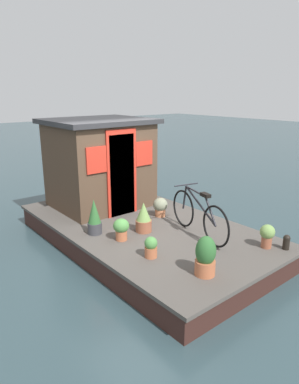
{
  "coord_description": "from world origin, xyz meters",
  "views": [
    {
      "loc": [
        -5.03,
        3.97,
        2.97
      ],
      "look_at": [
        -0.2,
        0.0,
        1.14
      ],
      "focal_mm": 32.38,
      "sensor_mm": 36.0,
      "label": 1
    }
  ],
  "objects_px": {
    "bicycle": "(198,215)",
    "potted_plant_mint": "(94,217)",
    "potted_plant_thyme": "(144,218)",
    "potted_plant_ivy": "(151,247)",
    "potted_plant_rosemary": "(267,235)",
    "potted_plant_fern": "(160,206)",
    "potted_plant_sage": "(121,228)",
    "potted_plant_geranium": "(205,257)",
    "houseboat_cabin": "(100,163)",
    "mooring_bollard": "(286,242)"
  },
  "relations": [
    {
      "from": "potted_plant_rosemary",
      "to": "mooring_bollard",
      "type": "xyz_separation_m",
      "value": [
        -0.25,
        -0.19,
        -0.09
      ]
    },
    {
      "from": "bicycle",
      "to": "potted_plant_mint",
      "type": "distance_m",
      "value": 1.89
    },
    {
      "from": "bicycle",
      "to": "potted_plant_ivy",
      "type": "xyz_separation_m",
      "value": [
        -0.12,
        1.21,
        -0.23
      ]
    },
    {
      "from": "potted_plant_geranium",
      "to": "potted_plant_thyme",
      "type": "relative_size",
      "value": 1.04
    },
    {
      "from": "potted_plant_mint",
      "to": "potted_plant_sage",
      "type": "relative_size",
      "value": 1.68
    },
    {
      "from": "potted_plant_mint",
      "to": "potted_plant_thyme",
      "type": "height_order",
      "value": "potted_plant_mint"
    },
    {
      "from": "potted_plant_geranium",
      "to": "potted_plant_sage",
      "type": "height_order",
      "value": "potted_plant_geranium"
    },
    {
      "from": "potted_plant_mint",
      "to": "potted_plant_rosemary",
      "type": "bearing_deg",
      "value": -140.77
    },
    {
      "from": "bicycle",
      "to": "potted_plant_rosemary",
      "type": "bearing_deg",
      "value": -154.81
    },
    {
      "from": "potted_plant_ivy",
      "to": "potted_plant_sage",
      "type": "distance_m",
      "value": 0.84
    },
    {
      "from": "potted_plant_mint",
      "to": "mooring_bollard",
      "type": "height_order",
      "value": "potted_plant_mint"
    },
    {
      "from": "potted_plant_sage",
      "to": "potted_plant_mint",
      "type": "bearing_deg",
      "value": 21.54
    },
    {
      "from": "potted_plant_mint",
      "to": "potted_plant_thyme",
      "type": "distance_m",
      "value": 0.9
    },
    {
      "from": "mooring_bollard",
      "to": "potted_plant_mint",
      "type": "bearing_deg",
      "value": 39.14
    },
    {
      "from": "potted_plant_ivy",
      "to": "potted_plant_thyme",
      "type": "xyz_separation_m",
      "value": [
        0.89,
        -0.56,
        0.1
      ]
    },
    {
      "from": "potted_plant_ivy",
      "to": "potted_plant_rosemary",
      "type": "distance_m",
      "value": 1.97
    },
    {
      "from": "potted_plant_geranium",
      "to": "potted_plant_thyme",
      "type": "distance_m",
      "value": 1.82
    },
    {
      "from": "potted_plant_fern",
      "to": "mooring_bollard",
      "type": "distance_m",
      "value": 2.59
    },
    {
      "from": "potted_plant_sage",
      "to": "potted_plant_thyme",
      "type": "xyz_separation_m",
      "value": [
        0.05,
        -0.54,
        0.05
      ]
    },
    {
      "from": "houseboat_cabin",
      "to": "potted_plant_thyme",
      "type": "bearing_deg",
      "value": 172.8
    },
    {
      "from": "potted_plant_mint",
      "to": "potted_plant_ivy",
      "type": "distance_m",
      "value": 1.4
    },
    {
      "from": "bicycle",
      "to": "potted_plant_ivy",
      "type": "bearing_deg",
      "value": 95.71
    },
    {
      "from": "potted_plant_fern",
      "to": "potted_plant_mint",
      "type": "bearing_deg",
      "value": 87.54
    },
    {
      "from": "potted_plant_mint",
      "to": "potted_plant_thyme",
      "type": "relative_size",
      "value": 1.16
    },
    {
      "from": "potted_plant_mint",
      "to": "potted_plant_fern",
      "type": "bearing_deg",
      "value": -92.46
    },
    {
      "from": "potted_plant_mint",
      "to": "potted_plant_rosemary",
      "type": "distance_m",
      "value": 3.03
    },
    {
      "from": "potted_plant_fern",
      "to": "mooring_bollard",
      "type": "xyz_separation_m",
      "value": [
        -2.52,
        -0.57,
        -0.08
      ]
    },
    {
      "from": "houseboat_cabin",
      "to": "potted_plant_thyme",
      "type": "relative_size",
      "value": 3.81
    },
    {
      "from": "potted_plant_geranium",
      "to": "potted_plant_mint",
      "type": "height_order",
      "value": "potted_plant_mint"
    },
    {
      "from": "potted_plant_rosemary",
      "to": "potted_plant_mint",
      "type": "bearing_deg",
      "value": 39.23
    },
    {
      "from": "potted_plant_geranium",
      "to": "potted_plant_fern",
      "type": "relative_size",
      "value": 1.49
    },
    {
      "from": "houseboat_cabin",
      "to": "bicycle",
      "type": "bearing_deg",
      "value": -171.04
    },
    {
      "from": "bicycle",
      "to": "potted_plant_sage",
      "type": "xyz_separation_m",
      "value": [
        0.72,
        1.19,
        -0.18
      ]
    },
    {
      "from": "potted_plant_ivy",
      "to": "houseboat_cabin",
      "type": "bearing_deg",
      "value": -16.13
    },
    {
      "from": "potted_plant_ivy",
      "to": "mooring_bollard",
      "type": "bearing_deg",
      "value": -122.3
    },
    {
      "from": "bicycle",
      "to": "potted_plant_thyme",
      "type": "xyz_separation_m",
      "value": [
        0.77,
        0.65,
        -0.13
      ]
    },
    {
      "from": "potted_plant_thyme",
      "to": "potted_plant_fern",
      "type": "xyz_separation_m",
      "value": [
        0.43,
        -0.79,
        -0.05
      ]
    },
    {
      "from": "potted_plant_rosemary",
      "to": "mooring_bollard",
      "type": "bearing_deg",
      "value": -141.73
    },
    {
      "from": "potted_plant_mint",
      "to": "potted_plant_sage",
      "type": "bearing_deg",
      "value": -158.46
    },
    {
      "from": "potted_plant_fern",
      "to": "potted_plant_geranium",
      "type": "bearing_deg",
      "value": 153.74
    },
    {
      "from": "houseboat_cabin",
      "to": "potted_plant_rosemary",
      "type": "bearing_deg",
      "value": -166.02
    },
    {
      "from": "potted_plant_geranium",
      "to": "potted_plant_rosemary",
      "type": "relative_size",
      "value": 1.45
    },
    {
      "from": "potted_plant_ivy",
      "to": "potted_plant_thyme",
      "type": "height_order",
      "value": "potted_plant_thyme"
    },
    {
      "from": "potted_plant_sage",
      "to": "potted_plant_rosemary",
      "type": "distance_m",
      "value": 2.48
    },
    {
      "from": "houseboat_cabin",
      "to": "bicycle",
      "type": "distance_m",
      "value": 2.72
    },
    {
      "from": "houseboat_cabin",
      "to": "potted_plant_mint",
      "type": "bearing_deg",
      "value": 144.09
    },
    {
      "from": "houseboat_cabin",
      "to": "potted_plant_fern",
      "type": "height_order",
      "value": "houseboat_cabin"
    },
    {
      "from": "potted_plant_sage",
      "to": "mooring_bollard",
      "type": "height_order",
      "value": "potted_plant_sage"
    },
    {
      "from": "potted_plant_thyme",
      "to": "mooring_bollard",
      "type": "xyz_separation_m",
      "value": [
        -2.1,
        -1.35,
        -0.13
      ]
    },
    {
      "from": "houseboat_cabin",
      "to": "bicycle",
      "type": "relative_size",
      "value": 1.26
    }
  ]
}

